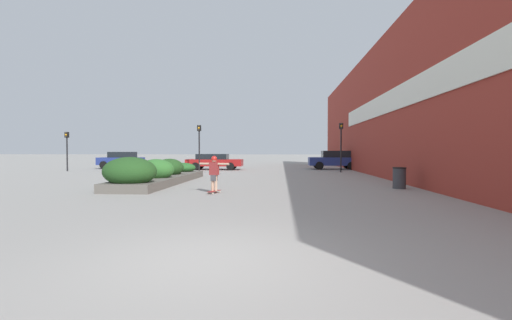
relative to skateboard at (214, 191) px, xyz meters
name	(u,v)px	position (x,y,z in m)	size (l,w,h in m)	color
ground_plane	(210,259)	(1.50, -7.95, -0.07)	(300.00, 300.00, 0.00)	gray
building_wall_right	(387,107)	(8.89, 8.07, 4.19)	(0.67, 47.39, 8.52)	maroon
planter_box	(158,174)	(-3.45, 3.32, 0.45)	(2.17, 9.13, 1.39)	#605B54
skateboard	(214,191)	(0.00, 0.00, 0.00)	(0.44, 0.82, 0.09)	maroon
skateboarder	(214,170)	(0.00, 0.00, 0.84)	(1.23, 0.45, 1.35)	tan
trash_bin	(399,178)	(7.69, 2.20, 0.39)	(0.57, 0.57, 0.92)	#38383D
car_leftmost	(214,161)	(-3.19, 16.20, 0.67)	(4.79, 1.89, 1.37)	maroon
car_center_left	(334,160)	(7.31, 17.80, 0.79)	(4.40, 2.07, 1.64)	navy
car_center_right	(451,161)	(16.49, 16.02, 0.75)	(4.40, 1.85, 1.56)	#BCBCC1
car_rightmost	(121,160)	(-12.02, 17.32, 0.75)	(3.87, 1.85, 1.54)	navy
traffic_light_left	(199,140)	(-3.73, 13.00, 2.38)	(0.28, 0.30, 3.62)	black
traffic_light_right	(341,139)	(7.13, 13.39, 2.46)	(0.28, 0.30, 3.75)	black
traffic_light_far_left	(67,144)	(-14.54, 13.20, 2.10)	(0.28, 0.30, 3.14)	black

